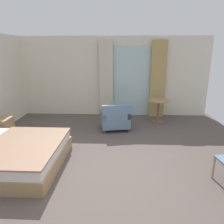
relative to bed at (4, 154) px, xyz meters
The scene contains 9 objects.
ground 2.04m from the bed, ahead, with size 6.85×7.97×0.10m, color #564C47.
wall_back 4.28m from the bed, 60.89° to the left, with size 6.45×0.12×2.66m, color silver.
balcony_glass_door 4.52m from the bed, 53.08° to the left, with size 1.28×0.02×2.34m, color silver.
curtain_panel_left 4.01m from the bed, 62.41° to the left, with size 0.45×0.10×2.53m, color beige.
curtain_panel_right 5.02m from the bed, 44.32° to the left, with size 0.49×0.10×2.53m, color tan.
bed is the anchor object (origin of this frame).
nightstand 1.57m from the bed, 120.68° to the left, with size 0.51×0.47×0.53m.
armchair_by_window 2.97m from the bed, 44.03° to the left, with size 0.91×0.87×0.80m.
round_cafe_table 4.46m from the bed, 38.64° to the left, with size 0.67×0.67×0.73m.
Camera 1 is at (0.27, -3.54, 2.20)m, focal length 33.76 mm.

